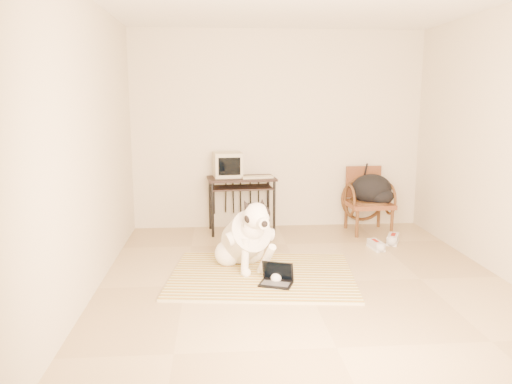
{
  "coord_description": "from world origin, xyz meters",
  "views": [
    {
      "loc": [
        -0.85,
        -4.61,
        1.77
      ],
      "look_at": [
        -0.44,
        0.56,
        0.81
      ],
      "focal_mm": 35.0,
      "sensor_mm": 36.0,
      "label": 1
    }
  ],
  "objects": [
    {
      "name": "rug",
      "position": [
        -0.4,
        0.21,
        0.01
      ],
      "size": [
        1.99,
        1.61,
        0.02
      ],
      "color": "#B67926",
      "rests_on": "floor"
    },
    {
      "name": "backpack",
      "position": [
        1.23,
        1.78,
        0.58
      ],
      "size": [
        0.54,
        0.46,
        0.4
      ],
      "color": "black",
      "rests_on": "rattan_chair"
    },
    {
      "name": "floor",
      "position": [
        0.0,
        0.0,
        0.0
      ],
      "size": [
        4.5,
        4.5,
        0.0
      ],
      "primitive_type": "plane",
      "color": "tan",
      "rests_on": "ground"
    },
    {
      "name": "sneaker_left",
      "position": [
        1.05,
        1.03,
        0.05
      ],
      "size": [
        0.15,
        0.3,
        0.1
      ],
      "color": "silver",
      "rests_on": "floor"
    },
    {
      "name": "wall_left",
      "position": [
        -2.0,
        0.0,
        1.35
      ],
      "size": [
        0.0,
        4.5,
        4.5
      ],
      "primitive_type": "plane",
      "rotation": [
        1.57,
        0.0,
        1.57
      ],
      "color": "beige",
      "rests_on": "floor"
    },
    {
      "name": "wall_front",
      "position": [
        0.0,
        -2.25,
        1.35
      ],
      "size": [
        4.5,
        0.0,
        4.5
      ],
      "primitive_type": "plane",
      "rotation": [
        -1.57,
        0.0,
        0.0
      ],
      "color": "beige",
      "rests_on": "floor"
    },
    {
      "name": "sneaker_right",
      "position": [
        1.34,
        1.26,
        0.05
      ],
      "size": [
        0.25,
        0.33,
        0.11
      ],
      "color": "silver",
      "rests_on": "floor"
    },
    {
      "name": "laptop",
      "position": [
        -0.29,
        -0.07,
        0.07
      ],
      "size": [
        0.36,
        0.32,
        0.21
      ],
      "color": "black",
      "rests_on": "rug"
    },
    {
      "name": "wall_back",
      "position": [
        0.0,
        2.25,
        1.35
      ],
      "size": [
        4.5,
        0.0,
        4.5
      ],
      "primitive_type": "plane",
      "rotation": [
        1.57,
        0.0,
        0.0
      ],
      "color": "beige",
      "rests_on": "floor"
    },
    {
      "name": "pc_tower",
      "position": [
        -0.33,
        1.98,
        0.18
      ],
      "size": [
        0.19,
        0.39,
        0.35
      ],
      "color": "#444447",
      "rests_on": "floor"
    },
    {
      "name": "desk_keyboard",
      "position": [
        -0.32,
        1.9,
        0.76
      ],
      "size": [
        0.43,
        0.22,
        0.03
      ],
      "primitive_type": "cube",
      "rotation": [
        0.0,
        0.0,
        0.17
      ],
      "color": "#B5AC8E",
      "rests_on": "computer_desk"
    },
    {
      "name": "crt_monitor",
      "position": [
        -0.7,
        2.03,
        0.91
      ],
      "size": [
        0.4,
        0.39,
        0.33
      ],
      "color": "#B5AC8E",
      "rests_on": "computer_desk"
    },
    {
      "name": "wall_right",
      "position": [
        2.0,
        0.0,
        1.35
      ],
      "size": [
        0.0,
        4.5,
        4.5
      ],
      "primitive_type": "plane",
      "rotation": [
        1.57,
        0.0,
        -1.57
      ],
      "color": "beige",
      "rests_on": "floor"
    },
    {
      "name": "rattan_chair",
      "position": [
        1.18,
        1.86,
        0.44
      ],
      "size": [
        0.6,
        0.58,
        0.87
      ],
      "color": "brown",
      "rests_on": "floor"
    },
    {
      "name": "computer_desk",
      "position": [
        -0.52,
        1.96,
        0.64
      ],
      "size": [
        0.94,
        0.57,
        0.75
      ],
      "color": "black",
      "rests_on": "floor"
    },
    {
      "name": "dog",
      "position": [
        -0.56,
        0.42,
        0.34
      ],
      "size": [
        0.65,
        1.04,
        0.84
      ],
      "color": "white",
      "rests_on": "rug"
    }
  ]
}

